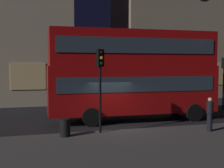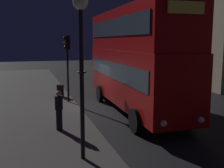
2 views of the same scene
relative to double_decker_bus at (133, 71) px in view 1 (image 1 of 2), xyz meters
The scene contains 8 objects.
ground_plane 4.11m from the double_decker_bus, 133.94° to the right, with size 80.00×80.00×0.00m, color black.
sidewalk_slab 7.54m from the double_decker_bus, 105.52° to the right, with size 44.00×7.59×0.12m, color #423F3D.
building_plain_facade 17.13m from the double_decker_bus, 53.77° to the left, with size 12.87×7.49×17.05m.
double_decker_bus is the anchor object (origin of this frame).
traffic_light_near_kerb 4.37m from the double_decker_bus, 131.77° to the right, with size 0.38×0.40×4.13m.
traffic_light_far_side 9.11m from the double_decker_bus, 17.94° to the left, with size 0.38×0.40×4.07m.
pedestrian 5.52m from the double_decker_bus, 60.44° to the right, with size 0.34×0.34×1.72m.
litter_bin 6.42m from the double_decker_bus, 142.92° to the right, with size 0.49×0.49×0.83m, color black.
Camera 1 is at (-4.45, -15.36, 3.46)m, focal length 47.12 mm.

